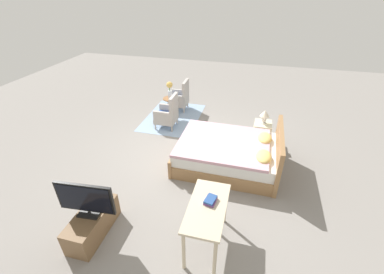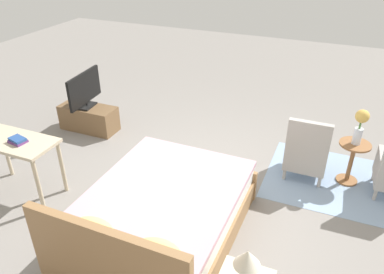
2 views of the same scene
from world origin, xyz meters
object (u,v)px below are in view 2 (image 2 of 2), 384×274
Objects in this scene: table_lamp at (247,262)px; book_stack at (18,140)px; bed at (161,217)px; flower_vase at (361,123)px; side_table at (352,158)px; tv_flatscreen at (85,90)px; armchair_by_window_right at (307,153)px; vanity_desk at (16,148)px; tv_stand at (89,118)px.

table_lamp is 3.10m from book_stack.
bed is at bearing -30.48° from table_lamp.
side_table is at bearing 0.00° from flower_vase.
table_lamp reaches higher than side_table.
tv_flatscreen is at bearing -38.54° from bed.
side_table is (-0.57, -0.12, -0.01)m from armchair_by_window_right.
table_lamp is 0.32× the size of vanity_desk.
table_lamp reaches higher than vanity_desk.
armchair_by_window_right is at bearing -94.13° from table_lamp.
armchair_by_window_right reaches higher than tv_stand.
tv_flatscreen is at bearing 1.53° from side_table.
bed reaches higher than armchair_by_window_right.
bed reaches higher than side_table.
tv_stand is at bearing -36.10° from table_lamp.
vanity_desk is 4.67× the size of book_stack.
bed is at bearing 46.10° from side_table.
armchair_by_window_right is 3.73m from vanity_desk.
table_lamp reaches higher than book_stack.
vanity_desk is at bearing -2.04° from bed.
tv_flatscreen is (2.27, -1.81, 0.43)m from bed.
bed reaches higher than vanity_desk.
tv_stand is at bearing -0.20° from armchair_by_window_right.
book_stack is (-0.10, 0.02, 0.15)m from vanity_desk.
side_table is at bearing -154.38° from vanity_desk.
flower_vase reaches higher than tv_flatscreen.
armchair_by_window_right is 3.67m from book_stack.
armchair_by_window_right is 3.57m from tv_flatscreen.
bed is 3.57× the size of side_table.
tv_flatscreen is at bearing -36.07° from table_lamp.
bed is 1.98m from book_stack.
bed is 2.91m from tv_stand.
flower_vase is 2.68m from table_lamp.
flower_vase is at bearing -178.47° from tv_flatscreen.
book_stack is at bearing 26.50° from side_table.
tv_flatscreen reaches higher than table_lamp.
flower_vase reaches higher than side_table.
armchair_by_window_right is (-1.28, -1.80, 0.08)m from bed.
book_stack reaches higher than side_table.
armchair_by_window_right reaches higher than side_table.
flower_vase is at bearing -133.90° from bed.
side_table is 0.51m from flower_vase.
vanity_desk is (-0.27, 1.74, -0.07)m from tv_flatscreen.
bed is 2.03× the size of vanity_desk.
armchair_by_window_right is at bearing 179.81° from tv_flatscreen.
tv_stand is 4.31× the size of book_stack.
vanity_desk reaches higher than tv_stand.
book_stack reaches higher than tv_stand.
flower_vase is at bearing -178.48° from tv_stand.
bed is at bearing 46.10° from flower_vase.
book_stack is (3.19, 1.75, 0.42)m from armchair_by_window_right.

